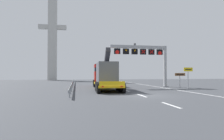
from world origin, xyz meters
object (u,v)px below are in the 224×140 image
object	(u,v)px
heavy_haul_truck_yellow	(105,75)
tourist_info_sign_brown	(180,76)
overhead_lane_gantry	(146,54)
bridge_pylon_distant	(53,36)
exit_sign_yellow	(188,73)

from	to	relation	value
heavy_haul_truck_yellow	tourist_info_sign_brown	distance (m)	11.61
overhead_lane_gantry	heavy_haul_truck_yellow	bearing A→B (deg)	-167.40
heavy_haul_truck_yellow	bridge_pylon_distant	bearing A→B (deg)	106.75
exit_sign_yellow	tourist_info_sign_brown	bearing A→B (deg)	91.18
tourist_info_sign_brown	overhead_lane_gantry	bearing A→B (deg)	158.99
overhead_lane_gantry	bridge_pylon_distant	xyz separation A→B (m)	(-18.63, 37.85, 9.39)
overhead_lane_gantry	heavy_haul_truck_yellow	xyz separation A→B (m)	(-6.79, -1.52, -3.25)
tourist_info_sign_brown	bridge_pylon_distant	bearing A→B (deg)	120.56
heavy_haul_truck_yellow	bridge_pylon_distant	world-z (taller)	bridge_pylon_distant
exit_sign_yellow	heavy_haul_truck_yellow	bearing A→B (deg)	167.96
overhead_lane_gantry	tourist_info_sign_brown	distance (m)	6.25
heavy_haul_truck_yellow	exit_sign_yellow	world-z (taller)	heavy_haul_truck_yellow
heavy_haul_truck_yellow	exit_sign_yellow	distance (m)	11.91
overhead_lane_gantry	bridge_pylon_distant	bearing A→B (deg)	116.21
exit_sign_yellow	overhead_lane_gantry	bearing A→B (deg)	140.52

